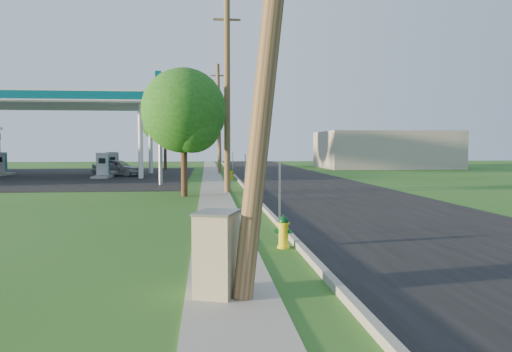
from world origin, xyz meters
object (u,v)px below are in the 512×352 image
(tree_verge, at_px, (186,114))
(utility_cabinet, at_px, (217,254))
(price_pylon, at_px, (160,97))
(hydrant_mid, at_px, (248,193))
(tree_lot, at_px, (166,119))
(hydrant_far, at_px, (231,174))
(hydrant_near, at_px, (283,232))
(car_silver, at_px, (117,167))
(utility_pole_far, at_px, (219,118))
(fuel_pump_sw, at_px, (1,167))
(utility_pole_mid, at_px, (227,96))
(fuel_pump_se, at_px, (113,166))
(fuel_pump_ne, at_px, (103,168))

(tree_verge, distance_m, utility_cabinet, 16.38)
(price_pylon, distance_m, hydrant_mid, 11.90)
(tree_lot, height_order, utility_cabinet, tree_lot)
(hydrant_far, bearing_deg, tree_lot, 111.99)
(tree_lot, xyz_separation_m, hydrant_far, (5.82, -14.43, -4.71))
(price_pylon, xyz_separation_m, utility_cabinet, (3.01, -23.27, -4.75))
(hydrant_near, height_order, car_silver, car_silver)
(price_pylon, height_order, hydrant_mid, price_pylon)
(utility_pole_far, xyz_separation_m, fuel_pump_sw, (-17.90, -1.00, -4.08))
(hydrant_far, xyz_separation_m, car_silver, (-8.92, 4.55, 0.29))
(utility_cabinet, bearing_deg, tree_lot, 95.65)
(utility_pole_mid, height_order, hydrant_near, utility_pole_mid)
(hydrant_mid, height_order, car_silver, car_silver)
(price_pylon, distance_m, car_silver, 11.54)
(hydrant_near, bearing_deg, car_silver, 107.03)
(fuel_pump_sw, height_order, price_pylon, price_pylon)
(utility_pole_far, relative_size, hydrant_mid, 13.09)
(utility_cabinet, bearing_deg, hydrant_near, 65.72)
(utility_pole_far, height_order, fuel_pump_se, utility_pole_far)
(utility_pole_mid, relative_size, fuel_pump_se, 3.06)
(utility_pole_far, bearing_deg, price_pylon, -107.33)
(fuel_pump_sw, relative_size, utility_cabinet, 2.33)
(utility_pole_mid, xyz_separation_m, hydrant_mid, (0.72, -4.22, -4.60))
(hydrant_mid, bearing_deg, hydrant_far, 90.06)
(tree_verge, height_order, tree_lot, tree_lot)
(utility_pole_far, height_order, tree_verge, utility_pole_far)
(fuel_pump_se, height_order, utility_cabinet, fuel_pump_se)
(price_pylon, xyz_separation_m, tree_verge, (1.87, -7.25, -1.51))
(price_pylon, relative_size, tree_lot, 0.86)
(tree_verge, distance_m, hydrant_near, 13.17)
(utility_pole_mid, bearing_deg, tree_lot, 101.58)
(utility_pole_mid, xyz_separation_m, fuel_pump_sw, (-17.90, 17.00, -4.23))
(fuel_pump_sw, xyz_separation_m, utility_cabinet, (17.01, -34.76, -0.03))
(hydrant_mid, bearing_deg, fuel_pump_se, 114.38)
(hydrant_far, bearing_deg, fuel_pump_se, 146.13)
(tree_lot, relative_size, utility_cabinet, 5.78)
(fuel_pump_sw, height_order, tree_verge, tree_verge)
(utility_pole_mid, distance_m, hydrant_mid, 6.29)
(utility_pole_far, distance_m, car_silver, 9.63)
(fuel_pump_sw, height_order, hydrant_far, fuel_pump_sw)
(tree_verge, bearing_deg, utility_cabinet, -85.94)
(utility_pole_far, height_order, tree_lot, utility_pole_far)
(fuel_pump_sw, relative_size, price_pylon, 0.47)
(fuel_pump_se, height_order, hydrant_near, fuel_pump_se)
(fuel_pump_ne, bearing_deg, car_silver, 71.85)
(hydrant_mid, height_order, utility_cabinet, utility_cabinet)
(fuel_pump_sw, height_order, tree_lot, tree_lot)
(hydrant_near, bearing_deg, hydrant_far, 90.09)
(utility_cabinet, height_order, car_silver, car_silver)
(utility_pole_far, xyz_separation_m, utility_cabinet, (-0.89, -35.77, -4.12))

